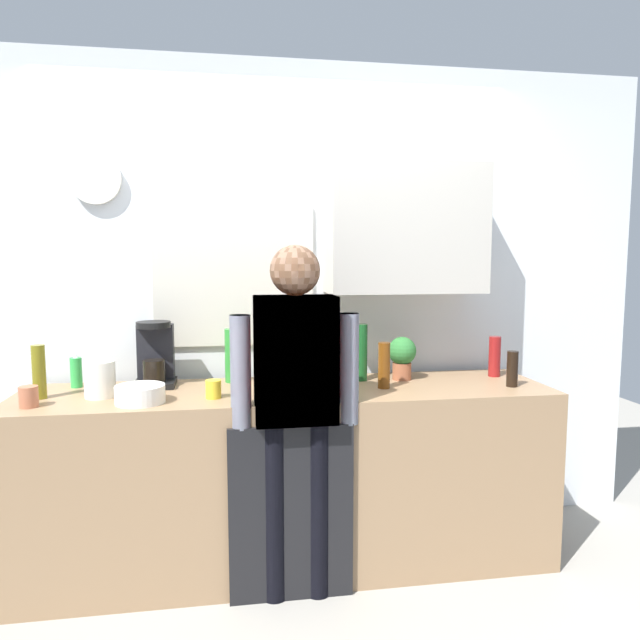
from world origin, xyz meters
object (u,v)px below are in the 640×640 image
bottle_amber_beer (384,365)px  cup_yellow_cup (213,389)px  bottle_olive_oil (39,372)px  bottle_dark_sauce (512,369)px  bottle_clear_soda (233,355)px  dish_soap (76,372)px  coffee_maker (155,357)px  person_guest (296,393)px  mixing_bowl (140,394)px  person_at_sink (296,393)px  potted_plant (402,355)px  bottle_green_wine (360,352)px  storage_canister (100,379)px  bottle_red_vinegar (495,356)px  cup_terracotta_mug (29,397)px

bottle_amber_beer → cup_yellow_cup: bearing=-175.0°
bottle_olive_oil → bottle_dark_sauce: (2.28, -0.11, -0.04)m
bottle_clear_soda → bottle_dark_sauce: bearing=-13.6°
bottle_olive_oil → dish_soap: 0.25m
bottle_clear_soda → dish_soap: (-0.78, -0.00, -0.06)m
coffee_maker → bottle_dark_sauce: size_ratio=1.83×
bottle_clear_soda → dish_soap: bearing=-179.6°
bottle_dark_sauce → cup_yellow_cup: size_ratio=2.12×
bottle_dark_sauce → person_guest: 1.14m
bottle_olive_oil → mixing_bowl: 0.50m
bottle_clear_soda → person_at_sink: bearing=-62.7°
bottle_dark_sauce → bottle_clear_soda: bearing=166.4°
coffee_maker → cup_yellow_cup: 0.45m
bottle_olive_oil → mixing_bowl: bottle_olive_oil is taller
cup_yellow_cup → potted_plant: size_ratio=0.37×
bottle_clear_soda → bottle_dark_sauce: bottle_clear_soda is taller
person_at_sink → bottle_amber_beer: bearing=16.4°
potted_plant → bottle_olive_oil: bearing=-175.5°
bottle_green_wine → mixing_bowl: bearing=-163.9°
bottle_clear_soda → dish_soap: 0.78m
coffee_maker → bottle_clear_soda: bearing=2.9°
bottle_clear_soda → storage_canister: (-0.62, -0.24, -0.05)m
coffee_maker → bottle_dark_sauce: 1.81m
bottle_red_vinegar → potted_plant: 0.53m
bottle_dark_sauce → bottle_olive_oil: bearing=177.2°
coffee_maker → dish_soap: bearing=177.7°
cup_yellow_cup → bottle_red_vinegar: bearing=9.7°
bottle_amber_beer → bottle_dark_sauce: 0.65m
bottle_clear_soda → storage_canister: bottle_clear_soda is taller
bottle_red_vinegar → dish_soap: bearing=177.9°
mixing_bowl → storage_canister: bearing=145.0°
bottle_green_wine → person_at_sink: 0.61m
cup_terracotta_mug → bottle_dark_sauce: bearing=1.1°
storage_canister → dish_soap: bearing=124.8°
bottle_green_wine → person_guest: 0.61m
potted_plant → person_guest: 0.76m
bottle_red_vinegar → dish_soap: (-2.20, 0.08, -0.03)m
coffee_maker → bottle_amber_beer: 1.16m
bottle_amber_beer → bottle_green_wine: size_ratio=0.77×
potted_plant → person_at_sink: (-0.62, -0.43, -0.08)m
coffee_maker → mixing_bowl: 0.38m
cup_yellow_cup → bottle_dark_sauce: bearing=0.3°
potted_plant → storage_canister: size_ratio=1.35×
storage_canister → bottle_red_vinegar: bearing=4.4°
bottle_red_vinegar → dish_soap: 2.20m
bottle_amber_beer → cup_terracotta_mug: size_ratio=2.50×
coffee_maker → mixing_bowl: size_ratio=1.50×
coffee_maker → storage_canister: bearing=-135.7°
cup_yellow_cup → person_guest: (0.36, -0.17, 0.01)m
bottle_olive_oil → potted_plant: 1.78m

